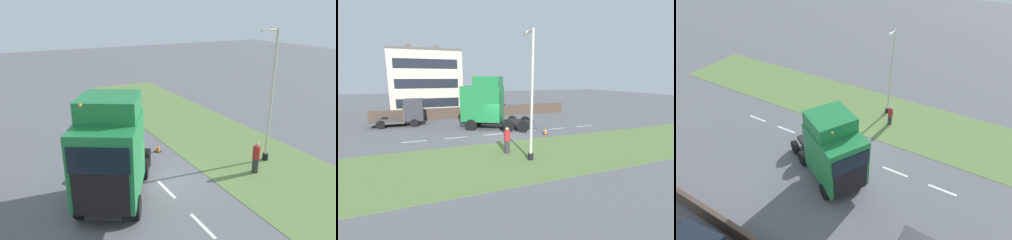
{
  "view_description": "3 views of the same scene",
  "coord_description": "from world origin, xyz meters",
  "views": [
    {
      "loc": [
        6.48,
        13.36,
        8.39
      ],
      "look_at": [
        -1.64,
        -2.03,
        2.44
      ],
      "focal_mm": 35.0,
      "sensor_mm": 36.0,
      "label": 1
    },
    {
      "loc": [
        -18.04,
        6.51,
        4.83
      ],
      "look_at": [
        -2.61,
        0.73,
        1.71
      ],
      "focal_mm": 24.0,
      "sensor_mm": 36.0,
      "label": 2
    },
    {
      "loc": [
        13.64,
        8.01,
        13.86
      ],
      "look_at": [
        -0.62,
        -0.32,
        2.4
      ],
      "focal_mm": 30.0,
      "sensor_mm": 36.0,
      "label": 3
    }
  ],
  "objects": [
    {
      "name": "lamp_post",
      "position": [
        -6.55,
        0.66,
        3.44
      ],
      "size": [
        1.29,
        0.33,
        7.44
      ],
      "color": "black",
      "rests_on": "ground"
    },
    {
      "name": "pedestrian",
      "position": [
        -5.04,
        1.56,
        0.85
      ],
      "size": [
        0.39,
        0.39,
        1.73
      ],
      "color": "#333338",
      "rests_on": "ground"
    },
    {
      "name": "traffic_cone_lead",
      "position": [
        -1.6,
        -3.3,
        0.28
      ],
      "size": [
        0.36,
        0.36,
        0.58
      ],
      "color": "black",
      "rests_on": "ground"
    },
    {
      "name": "ground_plane",
      "position": [
        0.0,
        0.0,
        0.0
      ],
      "size": [
        120.0,
        120.0,
        0.0
      ],
      "primitive_type": "plane",
      "color": "slate",
      "rests_on": "ground"
    },
    {
      "name": "grass_verge",
      "position": [
        -6.0,
        0.0,
        0.01
      ],
      "size": [
        7.0,
        44.0,
        0.01
      ],
      "color": "#607F42",
      "rests_on": "ground"
    },
    {
      "name": "lane_markings",
      "position": [
        0.0,
        -0.7,
        0.0
      ],
      "size": [
        0.16,
        17.8,
        0.0
      ],
      "color": "white",
      "rests_on": "ground"
    },
    {
      "name": "lorry_cab",
      "position": [
        2.67,
        0.84,
        2.48
      ],
      "size": [
        5.44,
        6.81,
        5.09
      ],
      "rotation": [
        0.0,
        0.0,
        -0.52
      ],
      "color": "black",
      "rests_on": "ground"
    }
  ]
}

